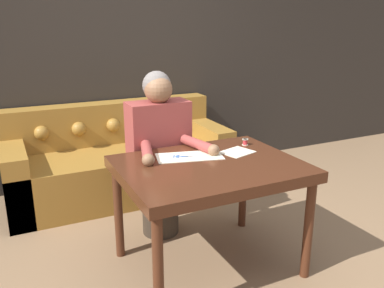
# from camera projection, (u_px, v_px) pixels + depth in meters

# --- Properties ---
(ground_plane) EXTENTS (16.00, 16.00, 0.00)m
(ground_plane) POSITION_uv_depth(u_px,v_px,m) (209.00, 274.00, 2.67)
(ground_plane) COLOR #846647
(wall_back) EXTENTS (8.00, 0.06, 2.60)m
(wall_back) POSITION_uv_depth(u_px,v_px,m) (116.00, 52.00, 4.00)
(wall_back) COLOR #2D2823
(wall_back) RESTS_ON ground_plane
(dining_table) EXTENTS (1.13, 0.88, 0.74)m
(dining_table) POSITION_uv_depth(u_px,v_px,m) (210.00, 175.00, 2.58)
(dining_table) COLOR #472314
(dining_table) RESTS_ON ground_plane
(couch) EXTENTS (2.03, 0.84, 0.84)m
(couch) POSITION_uv_depth(u_px,v_px,m) (119.00, 162.00, 3.87)
(couch) COLOR olive
(couch) RESTS_ON ground_plane
(person) EXTENTS (0.54, 0.62, 1.26)m
(person) POSITION_uv_depth(u_px,v_px,m) (160.00, 154.00, 3.02)
(person) COLOR #33281E
(person) RESTS_ON ground_plane
(pattern_paper_main) EXTENTS (0.47, 0.30, 0.00)m
(pattern_paper_main) POSITION_uv_depth(u_px,v_px,m) (189.00, 156.00, 2.68)
(pattern_paper_main) COLOR beige
(pattern_paper_main) RESTS_ON dining_table
(pattern_paper_offcut) EXTENTS (0.25, 0.23, 0.00)m
(pattern_paper_offcut) POSITION_uv_depth(u_px,v_px,m) (237.00, 152.00, 2.77)
(pattern_paper_offcut) COLOR beige
(pattern_paper_offcut) RESTS_ON dining_table
(scissors) EXTENTS (0.23, 0.15, 0.01)m
(scissors) POSITION_uv_depth(u_px,v_px,m) (184.00, 157.00, 2.68)
(scissors) COLOR silver
(scissors) RESTS_ON dining_table
(thread_spool) EXTENTS (0.04, 0.04, 0.05)m
(thread_spool) POSITION_uv_depth(u_px,v_px,m) (245.00, 142.00, 2.93)
(thread_spool) COLOR red
(thread_spool) RESTS_ON dining_table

